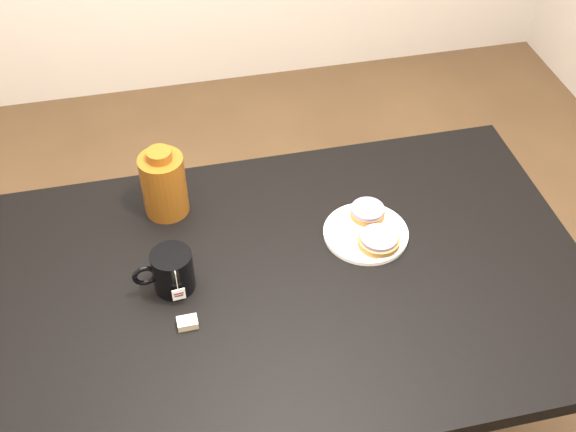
{
  "coord_description": "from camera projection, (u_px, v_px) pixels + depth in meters",
  "views": [
    {
      "loc": [
        -0.26,
        -1.08,
        2.03
      ],
      "look_at": [
        0.02,
        0.15,
        0.81
      ],
      "focal_mm": 45.0,
      "sensor_mm": 36.0,
      "label": 1
    }
  ],
  "objects": [
    {
      "name": "plate",
      "position": [
        366.0,
        233.0,
        1.78
      ],
      "size": [
        0.21,
        0.21,
        0.02
      ],
      "color": "white",
      "rests_on": "table"
    },
    {
      "name": "bagel_front",
      "position": [
        379.0,
        240.0,
        1.74
      ],
      "size": [
        0.12,
        0.12,
        0.03
      ],
      "color": "brown",
      "rests_on": "plate"
    },
    {
      "name": "table",
      "position": [
        294.0,
        300.0,
        1.74
      ],
      "size": [
        1.4,
        0.9,
        0.75
      ],
      "color": "black",
      "rests_on": "ground_plane"
    },
    {
      "name": "bagel_package",
      "position": [
        164.0,
        184.0,
        1.79
      ],
      "size": [
        0.14,
        0.14,
        0.19
      ],
      "rotation": [
        0.0,
        0.0,
        0.27
      ],
      "color": "#55290B",
      "rests_on": "table"
    },
    {
      "name": "teabag_pouch",
      "position": [
        187.0,
        323.0,
        1.58
      ],
      "size": [
        0.05,
        0.03,
        0.02
      ],
      "primitive_type": "cube",
      "rotation": [
        0.0,
        0.0,
        0.02
      ],
      "color": "#C6B793",
      "rests_on": "table"
    },
    {
      "name": "bagel_back",
      "position": [
        368.0,
        212.0,
        1.81
      ],
      "size": [
        0.12,
        0.12,
        0.03
      ],
      "color": "brown",
      "rests_on": "plate"
    },
    {
      "name": "mug",
      "position": [
        172.0,
        271.0,
        1.63
      ],
      "size": [
        0.14,
        0.1,
        0.1
      ],
      "rotation": [
        0.0,
        0.0,
        0.09
      ],
      "color": "black",
      "rests_on": "table"
    }
  ]
}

